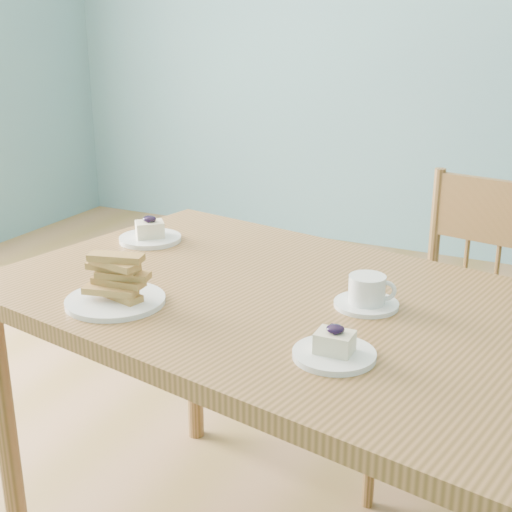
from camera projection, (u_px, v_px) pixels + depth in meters
room at (248, 18)px, 1.66m from camera, size 5.01×5.01×2.71m
dining_table at (307, 334)px, 1.56m from camera, size 1.57×1.08×0.77m
dining_chair at (472, 347)px, 1.98m from camera, size 0.50×0.48×0.94m
cheesecake_plate_near at (334, 349)px, 1.28m from camera, size 0.15×0.15×0.06m
cheesecake_plate_far at (150, 235)px, 1.93m from camera, size 0.17×0.17×0.07m
coffee_cup at (367, 294)px, 1.50m from camera, size 0.14×0.14×0.07m
biscotti_plate at (114, 287)px, 1.51m from camera, size 0.21×0.21×0.11m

